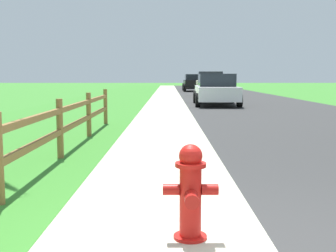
{
  "coord_description": "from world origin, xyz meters",
  "views": [
    {
      "loc": [
        -0.88,
        -3.07,
        1.4
      ],
      "look_at": [
        -0.91,
        4.66,
        0.5
      ],
      "focal_mm": 45.94,
      "sensor_mm": 36.0,
      "label": 1
    }
  ],
  "objects_px": {
    "fire_hydrant": "(192,191)",
    "parked_suv_white": "(218,90)",
    "parked_car_black": "(196,82)",
    "parked_car_beige": "(212,84)",
    "parked_car_blue": "(195,81)"
  },
  "relations": [
    {
      "from": "fire_hydrant",
      "to": "parked_suv_white",
      "type": "relative_size",
      "value": 0.17
    },
    {
      "from": "fire_hydrant",
      "to": "parked_car_black",
      "type": "bearing_deg",
      "value": 86.44
    },
    {
      "from": "parked_suv_white",
      "to": "parked_car_black",
      "type": "relative_size",
      "value": 1.09
    },
    {
      "from": "parked_car_beige",
      "to": "parked_car_black",
      "type": "height_order",
      "value": "parked_car_beige"
    },
    {
      "from": "fire_hydrant",
      "to": "parked_car_beige",
      "type": "height_order",
      "value": "parked_car_beige"
    },
    {
      "from": "parked_car_blue",
      "to": "parked_suv_white",
      "type": "bearing_deg",
      "value": -91.0
    },
    {
      "from": "fire_hydrant",
      "to": "parked_car_blue",
      "type": "height_order",
      "value": "parked_car_blue"
    },
    {
      "from": "parked_car_beige",
      "to": "parked_car_blue",
      "type": "relative_size",
      "value": 0.97
    },
    {
      "from": "parked_car_black",
      "to": "parked_car_blue",
      "type": "bearing_deg",
      "value": 87.61
    },
    {
      "from": "parked_car_black",
      "to": "fire_hydrant",
      "type": "bearing_deg",
      "value": -93.56
    },
    {
      "from": "parked_suv_white",
      "to": "parked_car_black",
      "type": "xyz_separation_m",
      "value": [
        0.13,
        19.06,
        0.06
      ]
    },
    {
      "from": "parked_car_beige",
      "to": "parked_car_blue",
      "type": "distance_m",
      "value": 18.77
    },
    {
      "from": "parked_car_beige",
      "to": "parked_car_black",
      "type": "xyz_separation_m",
      "value": [
        -0.42,
        10.28,
        -0.03
      ]
    },
    {
      "from": "parked_suv_white",
      "to": "parked_car_beige",
      "type": "height_order",
      "value": "parked_car_beige"
    },
    {
      "from": "fire_hydrant",
      "to": "parked_car_black",
      "type": "relative_size",
      "value": 0.19
    }
  ]
}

